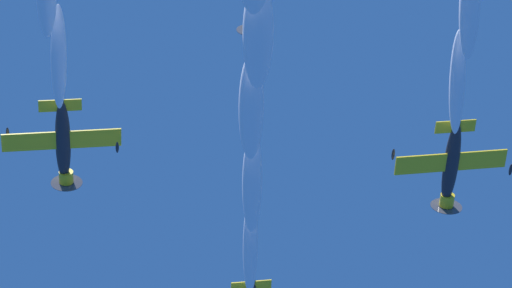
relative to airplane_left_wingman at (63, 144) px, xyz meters
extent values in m
cube|color=yellow|center=(-13.54, -10.99, -1.88)|extent=(3.10, 1.05, 0.87)
cube|color=#232328|center=(-13.65, -10.85, -1.39)|extent=(0.43, 1.30, 1.28)
ellipsoid|color=#232328|center=(-0.01, 0.25, -0.06)|extent=(1.87, 6.89, 2.59)
cylinder|color=yellow|center=(0.12, -2.81, 0.59)|extent=(1.34, 1.18, 1.44)
cone|color=#194CB2|center=(0.14, -3.46, 0.73)|extent=(0.66, 0.83, 0.74)
cylinder|color=#3F3F47|center=(0.14, -3.31, 0.70)|extent=(2.78, 0.64, 2.77)
cube|color=yellow|center=(0.02, 0.42, -0.27)|extent=(8.59, 1.78, 2.24)
ellipsoid|color=#232328|center=(4.15, 0.77, 0.60)|extent=(0.37, 0.97, 0.48)
ellipsoid|color=#232328|center=(-4.11, 0.06, -1.13)|extent=(0.37, 0.97, 0.48)
cube|color=yellow|center=(-0.14, 3.18, -0.63)|extent=(3.11, 1.05, 0.93)
cube|color=#232328|center=(-0.25, 3.35, -0.15)|extent=(0.44, 1.35, 1.34)
ellipsoid|color=#1E232D|center=(-0.09, 0.03, 0.41)|extent=(0.96, 1.68, 1.09)
ellipsoid|color=#232328|center=(-28.34, -1.77, -1.09)|extent=(1.85, 6.91, 2.21)
cylinder|color=yellow|center=(-28.22, -4.86, -0.63)|extent=(1.36, 1.12, 1.42)
cone|color=#194CB2|center=(-28.19, -5.52, -0.54)|extent=(0.67, 0.81, 0.71)
cylinder|color=#3F3F47|center=(-28.19, -5.37, -0.56)|extent=(2.85, 0.49, 2.85)
cube|color=yellow|center=(-28.31, -1.59, -1.28)|extent=(8.52, 1.79, 2.43)
ellipsoid|color=#232328|center=(-24.21, -1.27, -0.27)|extent=(0.37, 0.96, 0.43)
ellipsoid|color=#232328|center=(-32.41, -1.90, -2.29)|extent=(0.37, 0.96, 0.43)
cube|color=yellow|center=(-28.48, 1.19, -1.47)|extent=(3.09, 1.05, 0.97)
cube|color=#232328|center=(-28.61, 1.33, -0.99)|extent=(0.47, 1.30, 1.28)
ellipsoid|color=#1E232D|center=(-28.43, -2.02, -0.63)|extent=(0.97, 1.65, 1.02)
cylinder|color=yellow|center=(-14.16, 8.72, -0.03)|extent=(1.37, 1.13, 1.43)
cone|color=#194CB2|center=(-14.13, 8.06, 0.07)|extent=(0.67, 0.81, 0.72)
cylinder|color=#3F3F47|center=(-14.14, 8.21, 0.05)|extent=(2.85, 0.51, 2.85)
ellipsoid|color=white|center=(-13.59, -7.14, -2.77)|extent=(1.41, 7.50, 2.37)
ellipsoid|color=white|center=(-13.85, -1.80, -3.67)|extent=(1.73, 7.57, 2.68)
ellipsoid|color=white|center=(-13.94, 4.09, -4.65)|extent=(2.05, 7.64, 2.99)
ellipsoid|color=white|center=(-14.52, 9.37, -5.47)|extent=(2.36, 7.70, 3.30)
ellipsoid|color=white|center=(-0.44, 6.93, -1.13)|extent=(1.41, 7.50, 2.37)
ellipsoid|color=white|center=(-28.36, 4.70, -2.11)|extent=(1.41, 7.50, 2.37)
ellipsoid|color=white|center=(-28.79, 10.47, -3.28)|extent=(1.73, 7.57, 2.68)
camera|label=1|loc=(-14.79, 26.45, -75.59)|focal=76.76mm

